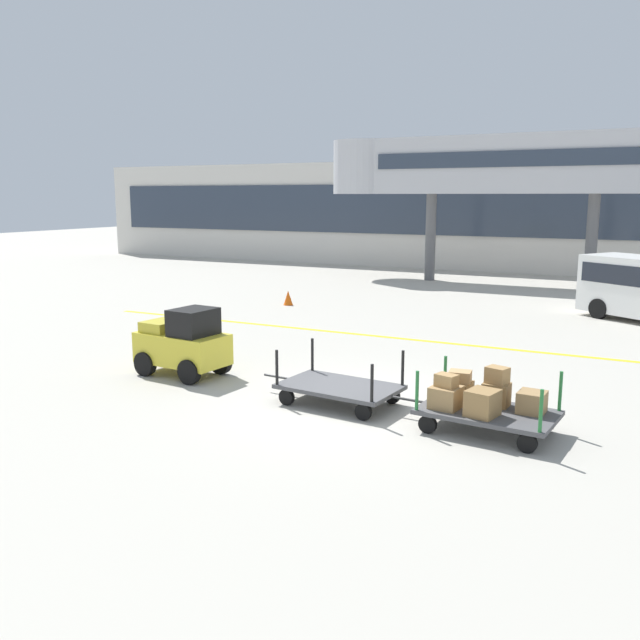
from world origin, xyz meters
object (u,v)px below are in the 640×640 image
(baggage_cart_middle, at_px, (483,402))
(safety_cone_near, at_px, (288,298))
(baggage_tug, at_px, (183,343))
(baggage_cart_lead, at_px, (339,387))

(baggage_cart_middle, relative_size, safety_cone_near, 5.56)
(safety_cone_near, bearing_deg, baggage_cart_middle, -46.88)
(baggage_tug, xyz_separation_m, safety_cone_near, (-2.83, 9.88, -0.48))
(baggage_tug, height_order, baggage_cart_lead, baggage_tug)
(baggage_tug, relative_size, baggage_cart_middle, 0.72)
(baggage_tug, height_order, safety_cone_near, baggage_tug)
(baggage_cart_lead, bearing_deg, safety_cone_near, 124.15)
(baggage_cart_lead, distance_m, safety_cone_near, 12.42)
(baggage_cart_lead, relative_size, safety_cone_near, 5.56)
(baggage_cart_middle, bearing_deg, baggage_cart_lead, 174.87)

